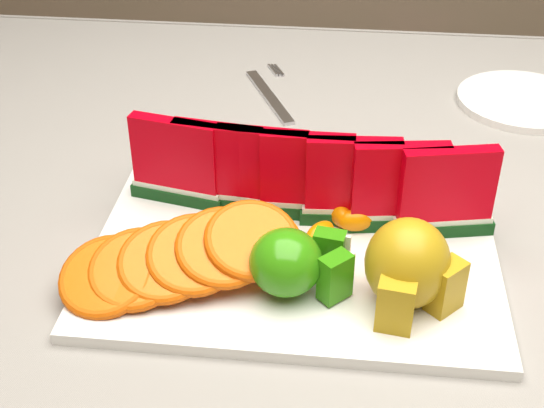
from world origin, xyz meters
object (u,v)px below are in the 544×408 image
side_plate (523,101)px  fork (270,94)px  platter (295,250)px  pear_cluster (409,267)px  apple_cluster (294,263)px

side_plate → fork: (-0.35, -0.01, -0.00)m
platter → side_plate: platter is taller
platter → pear_cluster: bearing=-33.5°
platter → side_plate: size_ratio=1.87×
platter → side_plate: 0.47m
platter → pear_cluster: (0.11, -0.07, 0.04)m
pear_cluster → fork: bearing=111.8°
apple_cluster → fork: apple_cluster is taller
platter → fork: (-0.07, 0.36, -0.00)m
pear_cluster → side_plate: pear_cluster is taller
apple_cluster → platter: bearing=93.6°
pear_cluster → side_plate: bearing=68.1°
apple_cluster → pear_cluster: bearing=-1.4°
side_plate → platter: bearing=-127.5°
fork → platter: bearing=-79.6°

